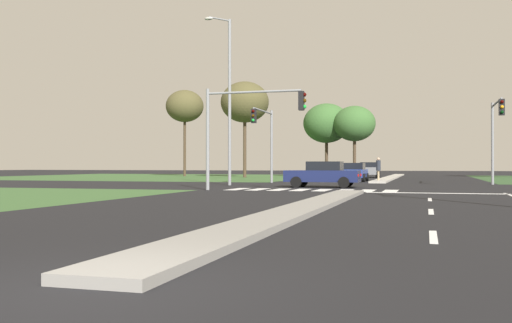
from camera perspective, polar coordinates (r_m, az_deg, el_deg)
ground_plane at (r=35.64m, az=10.70°, el=-2.43°), size 200.00×200.00×0.00m
grass_verge_far_left at (r=66.56m, az=-9.57°, el=-1.45°), size 35.00×35.00×0.01m
median_island_near at (r=16.84m, az=4.53°, el=-4.55°), size 1.20×22.00×0.14m
median_island_far at (r=60.56m, az=12.95°, el=-1.50°), size 1.20×36.00×0.14m
lane_dash_near at (r=11.24m, az=16.76°, el=-6.97°), size 0.14×2.00×0.01m
lane_dash_second at (r=17.21m, az=16.55°, el=-4.66°), size 0.14×2.00×0.01m
lane_dash_third at (r=23.20m, az=16.45°, el=-3.54°), size 0.14×2.00×0.01m
stop_bar_near at (r=28.48m, az=17.00°, el=-2.94°), size 6.40×0.50×0.01m
crosswalk_bar_near at (r=31.82m, az=-1.77°, el=-2.68°), size 0.70×2.80×0.01m
crosswalk_bar_second at (r=31.49m, az=0.22°, el=-2.71°), size 0.70×2.80×0.01m
crosswalk_bar_third at (r=31.19m, az=2.26°, el=-2.73°), size 0.70×2.80×0.01m
crosswalk_bar_fourth at (r=30.93m, az=4.33°, el=-2.75°), size 0.70×2.80×0.01m
crosswalk_bar_fifth at (r=30.72m, az=6.43°, el=-2.76°), size 0.70×2.80×0.01m
crosswalk_bar_sixth at (r=30.55m, az=8.56°, el=-2.78°), size 0.70×2.80×0.01m
crosswalk_bar_seventh at (r=30.42m, az=10.71°, el=-2.78°), size 0.70×2.80×0.01m
crosswalk_bar_eighth at (r=30.33m, az=12.88°, el=-2.79°), size 0.70×2.80×0.01m
car_blue_near at (r=47.54m, az=9.44°, el=-0.99°), size 2.00×4.57×1.47m
car_grey_third at (r=62.78m, az=10.84°, el=-0.78°), size 2.09×4.46×1.59m
car_navy_fourth at (r=34.79m, az=6.49°, el=-1.21°), size 4.34×2.08×1.51m
traffic_signal_near_left at (r=30.31m, az=-1.12°, el=4.18°), size 5.33×0.32×5.29m
traffic_signal_far_right at (r=40.34m, az=22.16°, el=3.25°), size 0.32×5.40×5.46m
traffic_signal_far_left at (r=41.73m, az=0.87°, el=2.96°), size 0.32×5.01×5.33m
street_lamp_second at (r=38.22m, az=-2.73°, el=6.53°), size 1.32×1.56×10.71m
pedestrian_at_median at (r=45.84m, az=11.74°, el=-0.47°), size 0.34×0.34×1.74m
treeline_near at (r=69.03m, az=-6.90°, el=5.30°), size 4.36×4.36×9.98m
treeline_second at (r=62.00m, az=-1.09°, el=5.73°), size 5.04×5.04×10.04m
treeline_third at (r=64.11m, az=6.83°, el=3.68°), size 5.01×5.01×7.94m
treeline_fourth at (r=62.11m, az=9.49°, el=3.62°), size 4.33×4.33×7.45m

